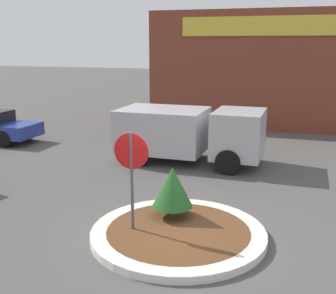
{
  "coord_description": "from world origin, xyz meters",
  "views": [
    {
      "loc": [
        2.45,
        -8.27,
        4.2
      ],
      "look_at": [
        -1.17,
        2.87,
        1.3
      ],
      "focal_mm": 45.0,
      "sensor_mm": 36.0,
      "label": 1
    }
  ],
  "objects": [
    {
      "name": "ground_plane",
      "position": [
        0.0,
        0.0,
        0.0
      ],
      "size": [
        120.0,
        120.0,
        0.0
      ],
      "primitive_type": "plane",
      "color": "#514F4C"
    },
    {
      "name": "traffic_island",
      "position": [
        0.0,
        0.0,
        0.09
      ],
      "size": [
        3.9,
        3.9,
        0.17
      ],
      "color": "silver",
      "rests_on": "ground_plane"
    },
    {
      "name": "stop_sign",
      "position": [
        -0.99,
        -0.25,
        1.66
      ],
      "size": [
        0.79,
        0.07,
        2.37
      ],
      "color": "#4C4C51",
      "rests_on": "ground_plane"
    },
    {
      "name": "island_shrub",
      "position": [
        -0.35,
        0.69,
        0.91
      ],
      "size": [
        0.96,
        0.96,
        1.22
      ],
      "color": "brown",
      "rests_on": "traffic_island"
    },
    {
      "name": "utility_truck",
      "position": [
        -1.42,
        5.99,
        1.12
      ],
      "size": [
        5.14,
        2.4,
        1.96
      ],
      "rotation": [
        0.0,
        0.0,
        -0.01
      ],
      "color": "#B2B2B7",
      "rests_on": "ground_plane"
    },
    {
      "name": "storefront_building",
      "position": [
        0.66,
        15.52,
        2.9
      ],
      "size": [
        11.99,
        6.07,
        5.8
      ],
      "color": "brown",
      "rests_on": "ground_plane"
    }
  ]
}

